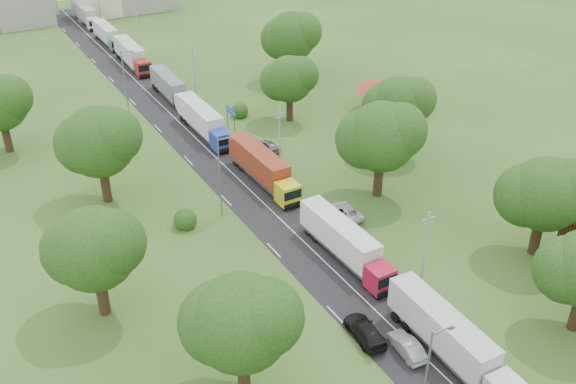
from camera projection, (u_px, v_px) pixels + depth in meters
ground at (333, 270)px, 65.35m from camera, size 260.00×260.00×0.00m
road at (245, 186)px, 80.38m from camera, size 8.00×200.00×0.04m
info_sign at (231, 115)px, 92.38m from camera, size 0.12×3.10×4.10m
pole_1 at (425, 251)px, 60.10m from camera, size 1.60×0.24×9.00m
pole_2 at (280, 140)px, 81.14m from camera, size 1.60×0.24×9.00m
pole_3 at (194, 74)px, 102.19m from camera, size 1.60×0.24×9.00m
pole_4 at (138, 31)px, 123.23m from camera, size 1.60×0.24×9.00m
pole_5 at (98, 1)px, 144.27m from camera, size 1.60×0.24×9.00m
lamp_0 at (427, 378)px, 45.24m from camera, size 2.03×0.22×10.00m
lamp_1 at (221, 174)px, 71.54m from camera, size 2.03×0.22×10.00m
lamp_2 at (125, 79)px, 97.85m from camera, size 2.03×0.22×10.00m
tree_3 at (545, 193)px, 64.41m from camera, size 8.80×8.80×11.07m
tree_4 at (381, 136)px, 74.63m from camera, size 9.60×9.60×12.05m
tree_5 at (399, 104)px, 84.81m from camera, size 8.80×8.80×11.07m
tree_6 at (289, 79)px, 94.89m from camera, size 8.00×8.00×10.10m
tree_7 at (291, 36)px, 109.42m from camera, size 9.60×9.60×12.05m
tree_10 at (240, 322)px, 47.89m from camera, size 8.80×8.80×11.07m
tree_11 at (93, 248)px, 56.15m from camera, size 8.80×8.80×11.07m
tree_12 at (98, 141)px, 73.45m from camera, size 9.60×9.60×12.05m
house_cream at (390, 90)px, 98.95m from camera, size 10.08×10.08×5.80m
distant_town at (72, 4)px, 146.56m from camera, size 52.00×8.00×8.00m
truck_0 at (449, 337)px, 53.71m from camera, size 2.87×14.63×4.05m
truck_1 at (344, 242)px, 66.01m from camera, size 2.65×14.28×3.96m
truck_2 at (263, 167)px, 80.15m from camera, size 2.66×14.87×4.12m
truck_3 at (203, 120)px, 92.69m from camera, size 2.63×14.84×4.11m
truck_4 at (170, 87)px, 104.71m from camera, size 2.68×13.85×3.83m
truck_5 at (131, 55)px, 118.56m from camera, size 2.84×15.08×4.18m
truck_6 at (107, 34)px, 130.73m from camera, size 2.40×13.49×3.74m
truck_7 at (86, 14)px, 143.79m from camera, size 2.87×14.31×3.96m
car_lane_mid at (407, 346)px, 54.79m from camera, size 1.90×4.48×1.44m
car_lane_rear at (365, 331)px, 56.40m from camera, size 2.72×5.48×1.53m
car_verge_near at (346, 211)px, 73.81m from camera, size 2.48×5.10×1.40m
car_verge_far at (268, 146)px, 88.71m from camera, size 1.92×4.23×1.41m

